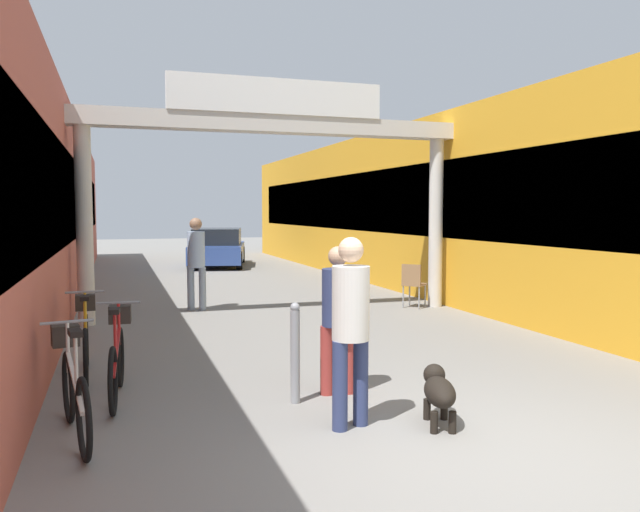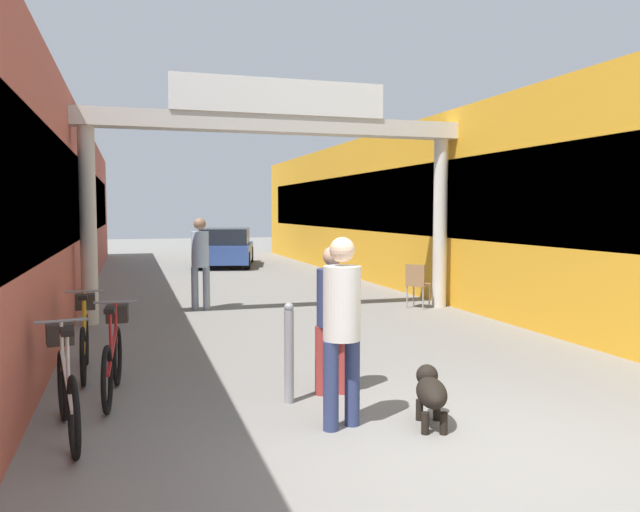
# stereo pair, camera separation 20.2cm
# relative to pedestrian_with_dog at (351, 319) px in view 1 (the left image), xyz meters

# --- Properties ---
(ground_plane) EXTENTS (80.00, 80.00, 0.00)m
(ground_plane) POSITION_rel_pedestrian_with_dog_xyz_m (0.86, -1.06, -1.00)
(ground_plane) COLOR gray
(storefront_left) EXTENTS (3.00, 26.00, 4.00)m
(storefront_left) POSITION_rel_pedestrian_with_dog_xyz_m (-4.23, 9.94, 1.00)
(storefront_left) COLOR #B25142
(storefront_left) RESTS_ON ground_plane
(storefront_right) EXTENTS (3.00, 26.00, 4.00)m
(storefront_right) POSITION_rel_pedestrian_with_dog_xyz_m (5.96, 9.94, 1.00)
(storefront_right) COLOR gold
(storefront_right) RESTS_ON ground_plane
(arcade_sign_gateway) EXTENTS (7.40, 0.47, 4.35)m
(arcade_sign_gateway) POSITION_rel_pedestrian_with_dog_xyz_m (0.86, 6.10, 2.07)
(arcade_sign_gateway) COLOR beige
(arcade_sign_gateway) RESTS_ON ground_plane
(pedestrian_with_dog) EXTENTS (0.43, 0.43, 1.74)m
(pedestrian_with_dog) POSITION_rel_pedestrian_with_dog_xyz_m (0.00, 0.00, 0.00)
(pedestrian_with_dog) COLOR navy
(pedestrian_with_dog) RESTS_ON ground_plane
(pedestrian_companion) EXTENTS (0.39, 0.37, 1.59)m
(pedestrian_companion) POSITION_rel_pedestrian_with_dog_xyz_m (0.24, 1.02, -0.09)
(pedestrian_companion) COLOR #99332D
(pedestrian_companion) RESTS_ON ground_plane
(pedestrian_carrying_crate) EXTENTS (0.46, 0.46, 1.82)m
(pedestrian_carrying_crate) POSITION_rel_pedestrian_with_dog_xyz_m (-0.49, 7.16, 0.06)
(pedestrian_carrying_crate) COLOR #8C9EB2
(pedestrian_carrying_crate) RESTS_ON ground_plane
(dog_on_leash) EXTENTS (0.45, 0.73, 0.51)m
(dog_on_leash) POSITION_rel_pedestrian_with_dog_xyz_m (0.80, -0.17, -0.68)
(dog_on_leash) COLOR black
(dog_on_leash) RESTS_ON ground_plane
(bicycle_silver_nearest) EXTENTS (0.48, 1.67, 0.98)m
(bicycle_silver_nearest) POSITION_rel_pedestrian_with_dog_xyz_m (-2.37, 0.56, -0.56)
(bicycle_silver_nearest) COLOR black
(bicycle_silver_nearest) RESTS_ON ground_plane
(bicycle_red_second) EXTENTS (0.46, 1.69, 0.98)m
(bicycle_red_second) POSITION_rel_pedestrian_with_dog_xyz_m (-2.00, 1.65, -0.56)
(bicycle_red_second) COLOR black
(bicycle_red_second) RESTS_ON ground_plane
(bicycle_orange_third) EXTENTS (0.46, 1.69, 0.98)m
(bicycle_orange_third) POSITION_rel_pedestrian_with_dog_xyz_m (-2.36, 2.73, -0.56)
(bicycle_orange_third) COLOR black
(bicycle_orange_third) RESTS_ON ground_plane
(bollard_post_metal) EXTENTS (0.10, 0.10, 1.04)m
(bollard_post_metal) POSITION_rel_pedestrian_with_dog_xyz_m (-0.27, 0.86, -0.47)
(bollard_post_metal) COLOR gray
(bollard_post_metal) RESTS_ON ground_plane
(cafe_chair_wood_nearer) EXTENTS (0.56, 0.56, 0.89)m
(cafe_chair_wood_nearer) POSITION_rel_pedestrian_with_dog_xyz_m (3.69, 6.08, -0.46)
(cafe_chair_wood_nearer) COLOR gray
(cafe_chair_wood_nearer) RESTS_ON ground_plane
(parked_car_blue) EXTENTS (2.60, 4.29, 1.33)m
(parked_car_blue) POSITION_rel_pedestrian_with_dog_xyz_m (1.43, 16.73, -0.35)
(parked_car_blue) COLOR #2D478C
(parked_car_blue) RESTS_ON ground_plane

